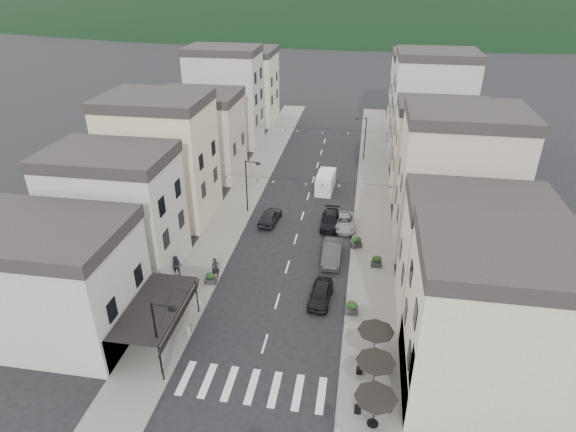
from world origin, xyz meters
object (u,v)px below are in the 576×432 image
Objects in this scene: parked_car_a at (321,294)px; parked_car_b at (332,253)px; parked_car_c at (344,222)px; parked_car_d at (330,220)px; pedestrian_a at (216,268)px; delivery_van at (326,181)px; pedestrian_b at (177,266)px; parked_car_e at (270,216)px.

parked_car_a is 6.24m from parked_car_b.
parked_car_d is at bearing 174.79° from parked_car_c.
pedestrian_a is (-10.40, -10.99, 0.47)m from parked_car_c.
delivery_van is (-2.05, 15.30, 0.34)m from parked_car_b.
pedestrian_a reaches higher than parked_car_d.
delivery_van is 2.50× the size of pedestrian_b.
parked_car_b is (0.40, 6.23, 0.08)m from parked_car_a.
parked_car_a is 2.13× the size of pedestrian_b.
parked_car_c is 7.79m from parked_car_e.
parked_car_e reaches higher than parked_car_a.
parked_car_a is 0.85× the size of delivery_van.
parked_car_b reaches higher than parked_car_c.
pedestrian_b is at bearing 153.97° from pedestrian_a.
parked_car_b is 6.44m from parked_car_c.
parked_car_a is 12.68m from parked_car_c.
parked_car_e is 11.08m from pedestrian_a.
parked_car_d is 2.37× the size of pedestrian_b.
parked_car_e is at bearing 58.74° from pedestrian_b.
delivery_van is 22.95m from pedestrian_b.
parked_car_c is 0.96× the size of parked_car_d.
delivery_van is at bearing 102.15° from parked_car_c.
pedestrian_b is (-3.40, -0.25, 0.01)m from pedestrian_a.
delivery_van is at bearing 98.67° from parked_car_d.
parked_car_d is (-1.45, -0.00, 0.05)m from parked_car_c.
parked_car_a reaches higher than parked_car_c.
parked_car_b is 15.44m from delivery_van.
parked_car_a is at bearing 124.70° from parked_car_e.
delivery_van is at bearing 97.58° from parked_car_b.
parked_car_a is 14.05m from parked_car_e.
parked_car_b is at bearing 17.79° from pedestrian_b.
parked_car_c is 0.92× the size of delivery_van.
parked_car_e reaches higher than parked_car_d.
pedestrian_a is at bearing 82.88° from parked_car_e.
parked_car_d is at bearing 39.70° from pedestrian_b.
delivery_van is at bearing 38.82° from pedestrian_a.
parked_car_b is at bearing -83.78° from parked_car_d.
parked_car_b is 1.04× the size of parked_car_d.
parked_car_b reaches higher than parked_car_e.
delivery_van is 2.52× the size of pedestrian_a.
parked_car_b is 2.48× the size of pedestrian_a.
delivery_van is (-2.80, 8.90, 0.51)m from parked_car_c.
parked_car_c is at bearing 88.77° from parked_car_a.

